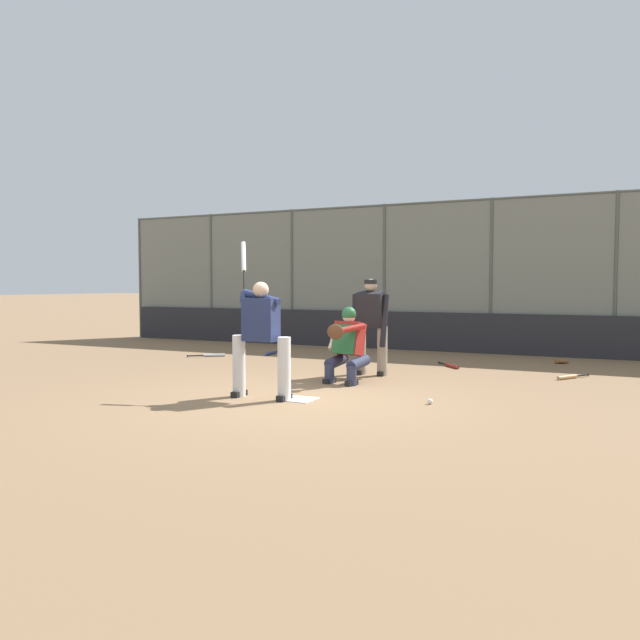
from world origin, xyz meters
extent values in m
plane|color=#846647|center=(0.00, 0.00, 0.00)|extent=(160.00, 160.00, 0.00)
cube|color=white|center=(0.00, 0.00, 0.01)|extent=(0.43, 0.43, 0.01)
cylinder|color=#515651|center=(-3.90, -7.12, 1.79)|extent=(0.08, 0.08, 3.58)
cylinder|color=#515651|center=(-1.30, -7.12, 1.79)|extent=(0.08, 0.08, 3.58)
cylinder|color=#515651|center=(1.30, -7.12, 1.79)|extent=(0.08, 0.08, 3.58)
cylinder|color=#515651|center=(3.90, -7.12, 1.79)|extent=(0.08, 0.08, 3.58)
cylinder|color=#515651|center=(6.51, -7.12, 1.79)|extent=(0.08, 0.08, 3.58)
cylinder|color=#515651|center=(9.11, -7.12, 1.79)|extent=(0.08, 0.08, 3.58)
cube|color=gray|center=(0.00, -7.12, 1.79)|extent=(18.22, 0.01, 3.58)
cylinder|color=#515651|center=(0.00, -7.12, 3.55)|extent=(18.22, 0.06, 0.06)
cube|color=#28282D|center=(0.00, -7.02, 0.46)|extent=(17.86, 0.18, 0.92)
cube|color=slate|center=(-1.00, -9.42, 0.06)|extent=(12.76, 2.50, 0.12)
cube|color=slate|center=(-1.00, -8.60, 0.22)|extent=(12.76, 0.55, 0.44)
cube|color=#B7BABC|center=(-1.00, -8.60, 0.48)|extent=(12.76, 0.24, 0.08)
cube|color=slate|center=(-1.00, -9.15, 0.38)|extent=(12.76, 0.55, 0.76)
cube|color=#B7BABC|center=(-1.00, -9.15, 0.80)|extent=(12.76, 0.24, 0.08)
cube|color=slate|center=(-1.00, -9.70, 0.54)|extent=(12.76, 0.55, 1.08)
cube|color=#B7BABC|center=(-1.00, -9.70, 1.12)|extent=(12.76, 0.24, 0.08)
cube|color=slate|center=(-1.00, -10.25, 0.70)|extent=(12.76, 0.55, 1.40)
cube|color=#B7BABC|center=(-1.00, -10.25, 1.44)|extent=(12.76, 0.24, 0.08)
cylinder|color=silver|center=(0.16, 0.14, 0.44)|extent=(0.18, 0.18, 0.88)
cube|color=black|center=(0.16, 0.14, 0.04)|extent=(0.11, 0.28, 0.08)
cylinder|color=silver|center=(0.89, 0.15, 0.44)|extent=(0.18, 0.18, 0.88)
cube|color=black|center=(0.89, 0.15, 0.04)|extent=(0.11, 0.28, 0.08)
cube|color=navy|center=(0.52, 0.14, 1.11)|extent=(0.48, 0.28, 0.60)
sphere|color=tan|center=(0.52, 0.14, 1.52)|extent=(0.22, 0.22, 0.22)
cylinder|color=navy|center=(0.53, 0.12, 1.42)|extent=(0.62, 0.15, 0.23)
cylinder|color=navy|center=(0.81, 0.12, 1.42)|extent=(0.13, 0.16, 0.17)
sphere|color=black|center=(0.82, 0.09, 1.48)|extent=(0.04, 0.04, 0.04)
cylinder|color=black|center=(0.87, 0.01, 1.63)|extent=(0.15, 0.20, 0.32)
cylinder|color=#B7BCC1|center=(1.00, -0.18, 2.00)|extent=(0.24, 0.31, 0.46)
cylinder|color=#2D334C|center=(-0.19, -1.43, 0.16)|extent=(0.16, 0.16, 0.32)
cylinder|color=#2D334C|center=(-0.23, -1.63, 0.34)|extent=(0.26, 0.50, 0.24)
cube|color=black|center=(-0.19, -1.43, 0.04)|extent=(0.14, 0.27, 0.08)
cylinder|color=#2D334C|center=(0.22, -1.49, 0.16)|extent=(0.16, 0.16, 0.32)
cylinder|color=#2D334C|center=(0.19, -1.70, 0.34)|extent=(0.26, 0.50, 0.24)
cube|color=black|center=(0.22, -1.49, 0.04)|extent=(0.14, 0.27, 0.08)
cube|color=maroon|center=(-0.03, -1.71, 0.72)|extent=(0.51, 0.44, 0.57)
cube|color=#235B33|center=(0.00, -1.56, 0.72)|extent=(0.43, 0.20, 0.47)
sphere|color=beige|center=(-0.03, -1.71, 1.08)|extent=(0.21, 0.21, 0.21)
sphere|color=#235B33|center=(-0.03, -1.71, 1.11)|extent=(0.24, 0.24, 0.24)
cylinder|color=maroon|center=(-0.15, -1.43, 0.89)|extent=(0.37, 0.52, 0.16)
ellipsoid|color=#56331E|center=(-0.01, -1.20, 0.86)|extent=(0.31, 0.15, 0.24)
cylinder|color=beige|center=(0.25, -1.75, 0.74)|extent=(0.15, 0.33, 0.46)
cylinder|color=gray|center=(-0.25, -2.67, 0.43)|extent=(0.18, 0.18, 0.86)
cube|color=black|center=(-0.25, -2.67, 0.04)|extent=(0.13, 0.29, 0.08)
cylinder|color=gray|center=(0.14, -2.65, 0.43)|extent=(0.18, 0.18, 0.86)
cube|color=black|center=(0.14, -2.65, 0.04)|extent=(0.13, 0.29, 0.08)
cube|color=black|center=(-0.06, -2.60, 1.17)|extent=(0.49, 0.43, 0.66)
sphere|color=tan|center=(-0.06, -2.60, 1.58)|extent=(0.22, 0.22, 0.22)
cylinder|color=black|center=(-0.06, -2.60, 1.64)|extent=(0.23, 0.23, 0.08)
cylinder|color=black|center=(-0.33, -2.55, 0.97)|extent=(0.14, 0.24, 0.92)
cylinder|color=black|center=(0.20, -2.52, 0.97)|extent=(0.16, 0.25, 0.92)
sphere|color=black|center=(-0.76, -4.62, 0.03)|extent=(0.04, 0.04, 0.04)
cylinder|color=black|center=(-0.86, -4.50, 0.03)|extent=(0.24, 0.27, 0.03)
cylinder|color=maroon|center=(-1.12, -4.20, 0.03)|extent=(0.35, 0.39, 0.07)
sphere|color=black|center=(4.51, -3.39, 0.03)|extent=(0.04, 0.04, 0.04)
cylinder|color=black|center=(4.37, -3.50, 0.03)|extent=(0.28, 0.24, 0.03)
cylinder|color=#B7BCC1|center=(4.06, -3.76, 0.03)|extent=(0.40, 0.35, 0.07)
sphere|color=black|center=(-3.52, -4.08, 0.03)|extent=(0.04, 0.04, 0.04)
cylinder|color=black|center=(-3.43, -3.94, 0.03)|extent=(0.21, 0.29, 0.03)
cylinder|color=tan|center=(-3.21, -3.61, 0.03)|extent=(0.31, 0.42, 0.07)
sphere|color=black|center=(3.18, -5.16, 0.03)|extent=(0.04, 0.04, 0.04)
cylinder|color=black|center=(3.16, -4.99, 0.03)|extent=(0.06, 0.35, 0.03)
cylinder|color=#334789|center=(3.12, -4.58, 0.03)|extent=(0.11, 0.48, 0.07)
ellipsoid|color=brown|center=(-2.96, -5.77, 0.05)|extent=(0.27, 0.18, 0.10)
ellipsoid|color=brown|center=(-2.89, -5.69, 0.04)|extent=(0.10, 0.08, 0.08)
sphere|color=white|center=(-1.73, -0.46, 0.04)|extent=(0.07, 0.07, 0.07)
camera|label=1|loc=(-3.94, 7.59, 1.59)|focal=35.00mm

